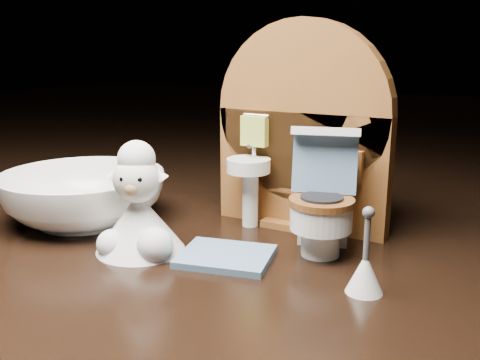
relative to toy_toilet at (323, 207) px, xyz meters
The scene contains 6 objects.
backdrop_panel 0.06m from the toy_toilet, 130.51° to the left, with size 0.13×0.05×0.15m.
toy_toilet is the anchor object (origin of this frame).
bath_mat 0.07m from the toy_toilet, 136.38° to the right, with size 0.06×0.05×0.00m, color slate.
toilet_brush 0.07m from the toy_toilet, 47.56° to the right, with size 0.02×0.02×0.05m.
plush_lamb 0.12m from the toy_toilet, 150.33° to the right, with size 0.06×0.06×0.08m.
ceramic_bowl 0.18m from the toy_toilet, 169.87° to the right, with size 0.12×0.12×0.04m, color white.
Camera 1 is at (0.15, -0.29, 0.13)m, focal length 40.00 mm.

